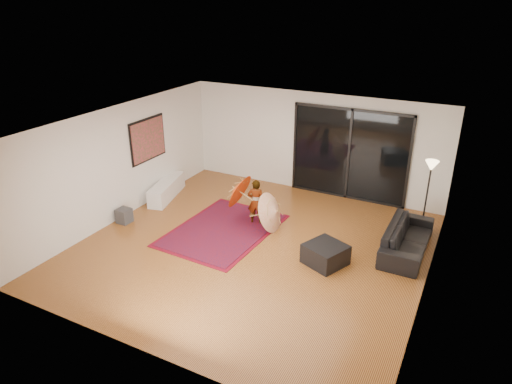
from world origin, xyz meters
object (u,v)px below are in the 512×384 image
Objects in this scene: media_console at (167,189)px; sofa at (407,238)px; ottoman at (325,254)px; child at (256,202)px.

sofa is at bearing -14.20° from media_console.
child reaches higher than ottoman.
child is (-2.04, 0.94, 0.34)m from ottoman.
media_console is at bearing 166.24° from ottoman.
media_console is 0.79× the size of sofa.
media_console is 2.82m from child.
sofa reaches higher than media_console.
ottoman is at bearing -28.45° from media_console.
sofa is 1.84m from ottoman.
sofa is at bearing 42.25° from ottoman.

